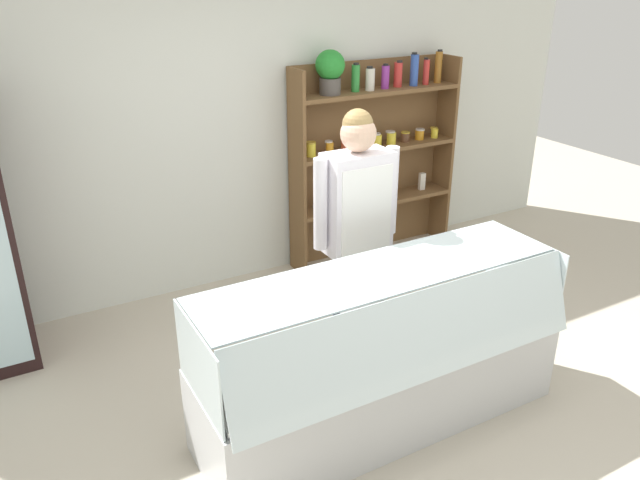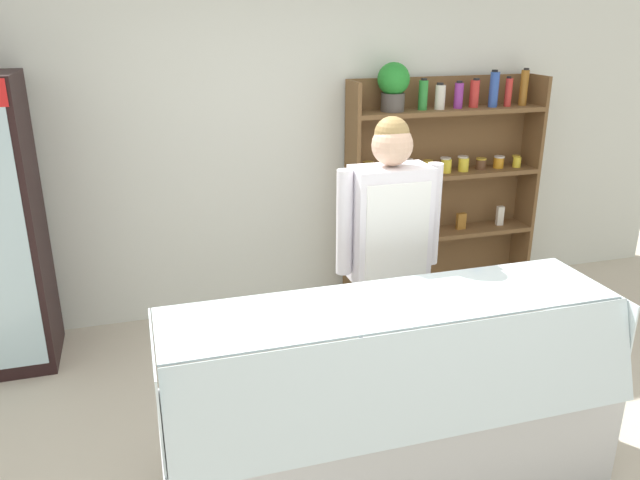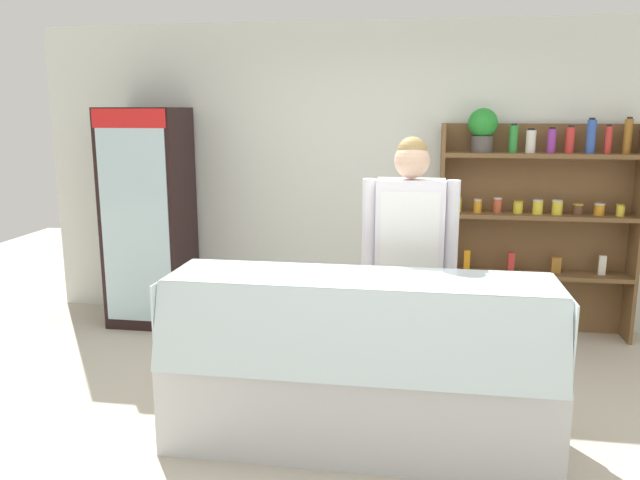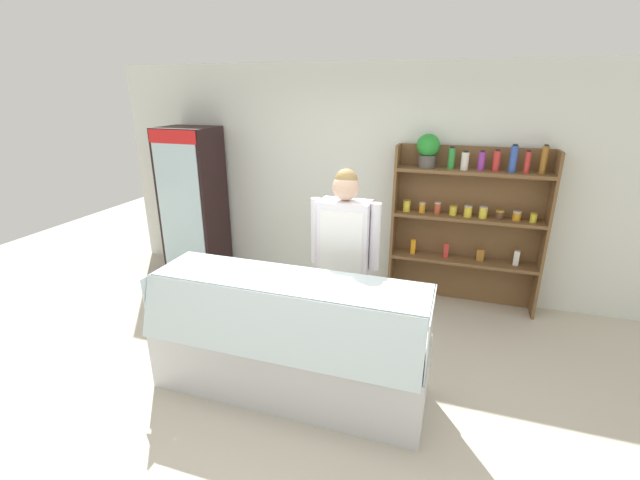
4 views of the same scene
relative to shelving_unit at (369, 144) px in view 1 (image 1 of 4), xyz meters
name	(u,v)px [view 1 (image 1 of 4)]	position (x,y,z in m)	size (l,w,h in m)	color
ground_plane	(402,407)	(-1.07, -2.08, -1.09)	(12.00, 12.00, 0.00)	beige
back_wall	(251,125)	(-1.07, 0.19, 0.26)	(6.80, 0.10, 2.70)	silver
shelving_unit	(369,144)	(0.00, 0.00, 0.00)	(1.63, 0.29, 1.95)	brown
deli_display_case	(380,378)	(-1.27, -2.10, -0.78)	(2.23, 0.75, 1.01)	silver
shop_clerk	(357,216)	(-1.00, -1.38, -0.03)	(0.64, 0.25, 1.77)	#383D51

